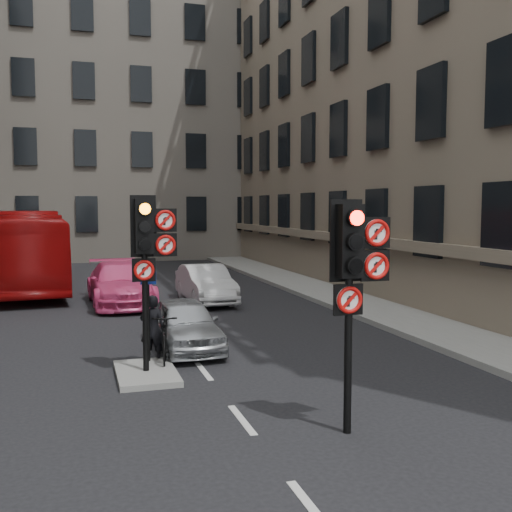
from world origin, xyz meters
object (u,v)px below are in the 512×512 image
bus_red (27,250)px  info_sign (148,304)px  car_silver (185,324)px  car_white (206,284)px  signal_near (355,265)px  motorcyclist (153,329)px  car_pink (120,284)px  signal_far (149,244)px  motorcycle (165,337)px

bus_red → info_sign: size_ratio=6.06×
car_silver → car_white: bearing=72.0°
car_silver → info_sign: bearing=-128.6°
signal_near → motorcyclist: bearing=115.8°
signal_near → car_white: signal_near is taller
car_pink → info_sign: info_sign is taller
signal_near → car_silver: signal_near is taller
bus_red → motorcyclist: bus_red is taller
signal_near → bus_red: 19.76m
car_white → info_sign: (-3.00, -8.19, 0.70)m
car_pink → motorcyclist: bearing=-91.7°
signal_far → motorcycle: 2.40m
car_silver → car_white: 7.11m
signal_far → car_silver: bearing=62.8°
signal_near → motorcycle: (-2.15, 5.01, -2.01)m
signal_far → car_silver: size_ratio=0.99×
signal_far → info_sign: size_ratio=1.83×
signal_far → motorcyclist: 2.19m
motorcyclist → car_pink: bearing=-70.3°
motorcyclist → signal_far: bearing=99.1°
car_pink → bus_red: (-3.46, 5.44, 0.90)m
car_silver → car_white: size_ratio=0.88×
signal_far → bus_red: 15.22m
car_white → motorcycle: 8.34m
car_white → motorcycle: size_ratio=2.16×
bus_red → car_pink: bearing=-62.0°
signal_far → car_white: size_ratio=0.87×
car_silver → info_sign: (-1.02, -1.37, 0.76)m
signal_near → info_sign: (-2.54, 4.74, -1.20)m
motorcyclist → info_sign: bearing=85.9°
signal_far → car_pink: 9.57m
signal_far → motorcycle: (0.45, 1.01, -2.13)m
signal_near → info_sign: size_ratio=1.83×
car_white → motorcycle: bearing=-110.3°
signal_near → info_sign: 5.51m
info_sign → car_white: bearing=74.6°
signal_near → bus_red: bearing=107.7°
signal_far → car_white: 9.66m
motorcycle → car_silver: bearing=69.8°
car_pink → motorcyclist: 8.36m
signal_far → motorcyclist: bearing=80.1°
bus_red → motorcyclist: bearing=-80.0°
car_silver → motorcyclist: 1.43m
signal_far → signal_near: bearing=-57.0°
car_silver → motorcycle: bearing=-121.6°
car_silver → bus_red: bearing=107.6°
signal_near → motorcycle: bearing=113.2°
car_silver → motorcyclist: (-0.91, -1.10, 0.14)m
info_sign → motorcyclist: bearing=71.7°
car_white → motorcycle: car_white is taller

